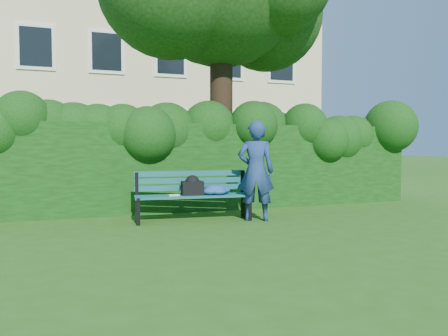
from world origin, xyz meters
name	(u,v)px	position (x,y,z in m)	size (l,w,h in m)	color
ground	(236,226)	(0.00, 0.00, 0.00)	(80.00, 80.00, 0.00)	#2A5515
apartment_building	(125,45)	(0.00, 13.99, 6.00)	(16.00, 8.08, 12.00)	beige
hedge	(199,167)	(0.00, 2.20, 0.90)	(10.00, 1.00, 1.80)	black
park_bench	(198,193)	(-0.45, 0.75, 0.50)	(2.12, 0.77, 0.89)	#0D4141
man_reading	(256,171)	(0.53, 0.39, 0.90)	(0.65, 0.43, 1.80)	navy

